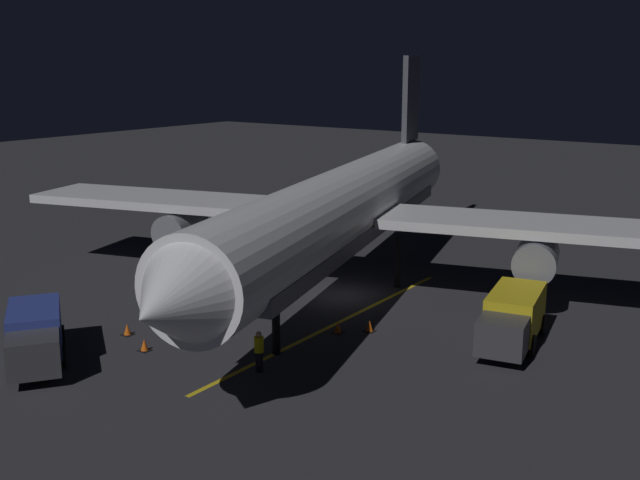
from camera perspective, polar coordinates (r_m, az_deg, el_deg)
name	(u,v)px	position (r m, az deg, el deg)	size (l,w,h in m)	color
ground_plane	(341,297)	(41.19, 1.61, -4.36)	(180.00, 180.00, 0.20)	#2B2B30
apron_guide_stripe	(335,324)	(36.79, 1.16, -6.38)	(0.24, 20.04, 0.01)	gold
airliner	(345,209)	(40.60, 1.94, 2.38)	(39.51, 39.36, 12.84)	white
baggage_truck	(35,337)	(33.95, -20.76, -6.87)	(5.75, 4.95, 2.28)	navy
catering_truck	(513,319)	(34.87, 14.36, -5.80)	(3.21, 6.24, 2.36)	gold
ground_crew_worker	(259,351)	(31.19, -4.63, -8.37)	(0.40, 0.40, 1.74)	black
traffic_cone_near_left	(338,328)	(35.58, 1.34, -6.65)	(0.50, 0.50, 0.55)	#EA590F
traffic_cone_near_right	(127,330)	(36.43, -14.37, -6.60)	(0.50, 0.50, 0.55)	#EA590F
traffic_cone_under_wing	(144,345)	(34.33, -13.15, -7.77)	(0.50, 0.50, 0.55)	#EA590F
traffic_cone_far	(370,326)	(35.81, 3.77, -6.54)	(0.50, 0.50, 0.55)	#EA590F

